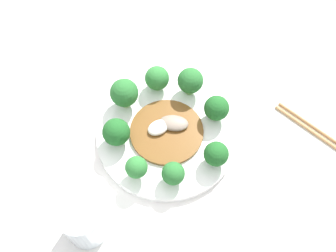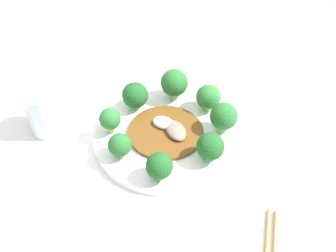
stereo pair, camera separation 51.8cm
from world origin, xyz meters
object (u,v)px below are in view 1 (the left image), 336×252
at_px(broccoli_east, 136,168).
at_px(broccoli_southwest, 157,78).
at_px(plate, 168,133).
at_px(broccoli_southeast, 116,132).
at_px(stirfry_center, 168,128).
at_px(broccoli_northwest, 217,108).
at_px(broccoli_west, 189,80).
at_px(broccoli_south, 124,93).
at_px(drinking_glass, 84,221).
at_px(broccoli_north, 216,154).
at_px(chopsticks, 319,133).
at_px(broccoli_northeast, 173,174).

relative_size(broccoli_east, broccoli_southwest, 0.95).
bearing_deg(plate, broccoli_southeast, -43.30).
relative_size(broccoli_southwest, stirfry_center, 0.40).
height_order(broccoli_northwest, broccoli_west, broccoli_west).
height_order(broccoli_south, broccoli_northwest, broccoli_south).
height_order(plate, broccoli_southwest, broccoli_southwest).
bearing_deg(broccoli_west, drinking_glass, 1.54).
xyz_separation_m(broccoli_north, chopsticks, (-0.18, 0.14, -0.04)).
bearing_deg(broccoli_east, chopsticks, 139.07).
distance_m(broccoli_south, broccoli_west, 0.14).
height_order(plate, broccoli_east, broccoli_east).
xyz_separation_m(broccoli_northwest, drinking_glass, (0.32, -0.07, -0.00)).
height_order(broccoli_northeast, broccoli_northwest, broccoli_northwest).
distance_m(broccoli_southwest, broccoli_west, 0.07).
relative_size(plate, broccoli_west, 4.30).
height_order(broccoli_south, broccoli_northeast, broccoli_south).
bearing_deg(chopsticks, broccoli_north, -38.17).
distance_m(broccoli_north, broccoli_west, 0.17).
distance_m(broccoli_east, drinking_glass, 0.13).
bearing_deg(broccoli_northwest, broccoli_north, 30.30).
xyz_separation_m(plate, stirfry_center, (-0.00, -0.00, 0.01)).
height_order(broccoli_southeast, stirfry_center, broccoli_southeast).
relative_size(broccoli_south, drinking_glass, 0.73).
distance_m(broccoli_east, broccoli_north, 0.15).
bearing_deg(broccoli_southwest, broccoli_southeast, 3.73).
xyz_separation_m(broccoli_southeast, broccoli_west, (-0.18, 0.05, 0.00)).
relative_size(broccoli_north, stirfry_center, 0.38).
bearing_deg(broccoli_southwest, broccoli_northwest, 92.24).
xyz_separation_m(broccoli_southeast, broccoli_southwest, (-0.15, -0.01, -0.00)).
bearing_deg(broccoli_east, plate, -176.95).
distance_m(broccoli_northeast, broccoli_southwest, 0.22).
height_order(plate, broccoli_southeast, broccoli_southeast).
distance_m(broccoli_south, stirfry_center, 0.11).
relative_size(broccoli_south, broccoli_northeast, 1.37).
bearing_deg(broccoli_east, broccoli_southeast, -116.12).
xyz_separation_m(stirfry_center, drinking_glass, (0.24, -0.01, 0.03)).
xyz_separation_m(broccoli_northwest, broccoli_north, (0.09, 0.05, -0.00)).
height_order(drinking_glass, chopsticks, drinking_glass).
bearing_deg(broccoli_northwest, broccoli_northeast, 2.00).
xyz_separation_m(broccoli_northeast, broccoli_northwest, (-0.16, -0.01, 0.01)).
distance_m(broccoli_southwest, broccoli_northwest, 0.14).
relative_size(broccoli_north, drinking_glass, 0.59).
xyz_separation_m(broccoli_south, drinking_glass, (0.25, 0.10, -0.01)).
bearing_deg(broccoli_west, broccoli_northeast, 24.65).
relative_size(plate, drinking_glass, 2.95).
relative_size(broccoli_east, broccoli_north, 0.98).
relative_size(plate, broccoli_southwest, 4.85).
bearing_deg(chopsticks, broccoli_south, -64.66).
xyz_separation_m(plate, broccoli_west, (-0.11, -0.02, 0.05)).
distance_m(broccoli_southeast, broccoli_north, 0.20).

